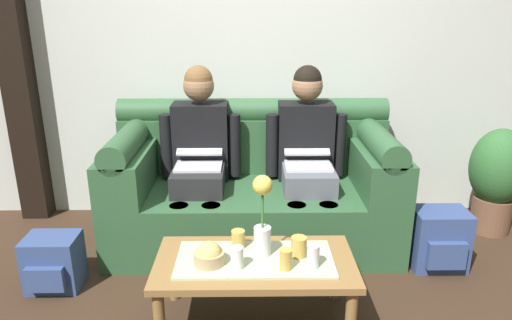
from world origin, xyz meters
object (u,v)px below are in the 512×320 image
(couch, at_px, (253,188))
(person_left, at_px, (200,150))
(cup_near_left, at_px, (286,259))
(cup_far_center, at_px, (313,256))
(person_right, at_px, (307,150))
(cup_far_right, at_px, (299,247))
(snack_bowl, at_px, (209,255))
(backpack_right, at_px, (439,240))
(potted_plant, at_px, (497,176))
(cup_far_left, at_px, (238,239))
(coffee_table, at_px, (255,268))
(cup_near_right, at_px, (237,258))
(backpack_left, at_px, (53,263))
(flower_vase, at_px, (262,216))

(couch, bearing_deg, person_left, -179.69)
(cup_near_left, relative_size, cup_far_center, 0.89)
(person_right, bearing_deg, cup_far_center, -94.59)
(cup_far_center, height_order, cup_far_right, cup_far_center)
(cup_far_center, bearing_deg, person_right, 85.41)
(snack_bowl, bearing_deg, couch, 77.32)
(snack_bowl, bearing_deg, cup_far_center, -4.11)
(couch, relative_size, backpack_right, 5.01)
(person_left, bearing_deg, snack_bowl, -82.08)
(person_right, distance_m, potted_plant, 1.42)
(person_right, xyz_separation_m, cup_far_center, (-0.08, -1.05, -0.22))
(cup_far_left, height_order, potted_plant, potted_plant)
(cup_far_center, xyz_separation_m, cup_far_left, (-0.37, 0.20, -0.01))
(coffee_table, xyz_separation_m, backpack_right, (1.17, 0.53, -0.13))
(coffee_table, xyz_separation_m, cup_near_right, (-0.09, -0.09, 0.11))
(coffee_table, relative_size, cup_far_right, 9.72)
(cup_far_center, relative_size, backpack_right, 0.30)
(cup_near_right, bearing_deg, backpack_right, 26.36)
(couch, bearing_deg, cup_far_center, -74.84)
(snack_bowl, xyz_separation_m, backpack_right, (1.40, 0.58, -0.24))
(person_right, bearing_deg, snack_bowl, -120.54)
(potted_plant, bearing_deg, cup_far_right, -146.44)
(couch, bearing_deg, person_right, -0.30)
(cup_near_left, bearing_deg, backpack_right, 31.81)
(cup_near_left, bearing_deg, cup_near_right, 177.45)
(person_right, height_order, cup_near_right, person_right)
(cup_far_right, bearing_deg, coffee_table, -174.70)
(cup_far_right, bearing_deg, potted_plant, 33.56)
(person_left, relative_size, cup_far_center, 10.49)
(cup_near_right, bearing_deg, snack_bowl, 162.88)
(person_left, distance_m, cup_near_left, 1.20)
(couch, height_order, backpack_left, couch)
(person_left, height_order, cup_far_center, person_left)
(cup_far_center, height_order, potted_plant, potted_plant)
(potted_plant, bearing_deg, backpack_left, -166.57)
(cup_near_right, bearing_deg, person_right, 66.62)
(person_right, distance_m, coffee_table, 1.08)
(cup_near_right, relative_size, potted_plant, 0.14)
(cup_near_left, bearing_deg, cup_far_left, 137.34)
(cup_far_center, height_order, cup_far_left, cup_far_center)
(coffee_table, bearing_deg, flower_vase, 46.35)
(couch, distance_m, coffee_table, 0.96)
(flower_vase, bearing_deg, cup_far_left, 148.80)
(flower_vase, distance_m, cup_far_center, 0.32)
(person_left, distance_m, flower_vase, 1.01)
(coffee_table, bearing_deg, person_right, 69.07)
(couch, bearing_deg, cup_near_right, -94.72)
(cup_far_left, bearing_deg, cup_far_center, -28.43)
(cup_near_left, bearing_deg, flower_vase, 127.99)
(person_left, xyz_separation_m, coffee_table, (0.37, -0.96, -0.33))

